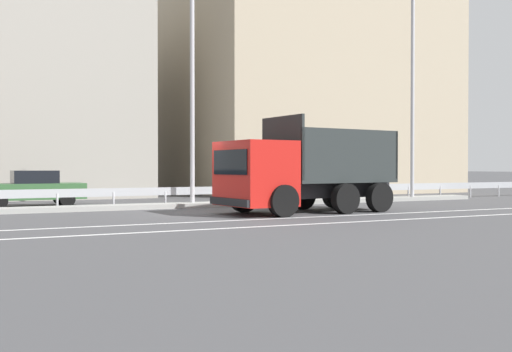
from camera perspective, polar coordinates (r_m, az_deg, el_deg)
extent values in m
plane|color=#424244|center=(21.05, -5.55, -3.51)|extent=(320.00, 320.00, 0.00)
cube|color=silver|center=(19.80, 7.80, -3.78)|extent=(55.19, 0.16, 0.01)
cube|color=silver|center=(18.18, 11.36, -4.20)|extent=(55.19, 0.16, 0.01)
cube|color=gray|center=(23.68, -7.97, -2.81)|extent=(30.36, 1.10, 0.18)
cube|color=#9EA0A5|center=(24.48, -8.63, -1.45)|extent=(55.19, 0.04, 0.32)
cylinder|color=#ADADB2|center=(23.56, -18.41, -2.33)|extent=(0.09, 0.09, 0.62)
cylinder|color=#ADADB2|center=(23.94, -13.42, -2.26)|extent=(0.09, 0.09, 0.62)
cylinder|color=#ADADB2|center=(24.50, -8.63, -2.17)|extent=(0.09, 0.09, 0.62)
cylinder|color=#ADADB2|center=(25.22, -4.08, -2.08)|extent=(0.09, 0.09, 0.62)
cylinder|color=#ADADB2|center=(26.09, 0.19, -1.98)|extent=(0.09, 0.09, 0.62)
cylinder|color=#ADADB2|center=(27.10, 4.16, -1.87)|extent=(0.09, 0.09, 0.62)
cylinder|color=#ADADB2|center=(28.22, 7.84, -1.77)|extent=(0.09, 0.09, 0.62)
cylinder|color=#ADADB2|center=(29.46, 11.21, -1.67)|extent=(0.09, 0.09, 0.62)
cylinder|color=#ADADB2|center=(30.78, 14.31, -1.57)|extent=(0.09, 0.09, 0.62)
cylinder|color=#ADADB2|center=(32.19, 17.14, -1.48)|extent=(0.09, 0.09, 0.62)
cylinder|color=#ADADB2|center=(33.68, 19.73, -1.39)|extent=(0.09, 0.09, 0.62)
cylinder|color=#ADADB2|center=(35.22, 22.09, -1.30)|extent=(0.09, 0.09, 0.62)
cube|color=red|center=(19.99, -0.07, 0.24)|extent=(2.14, 2.71, 2.15)
cube|color=black|center=(19.49, -2.51, 1.32)|extent=(0.23, 2.18, 0.81)
cube|color=black|center=(19.51, -2.60, -2.47)|extent=(0.33, 2.49, 0.24)
cube|color=black|center=(21.84, 7.09, -1.29)|extent=(4.58, 1.80, 0.53)
cube|color=#232828|center=(21.83, 7.09, -0.44)|extent=(4.50, 2.82, 0.12)
cube|color=#232828|center=(20.93, 9.10, 2.05)|extent=(4.29, 0.49, 1.74)
cube|color=#232828|center=(22.76, 5.25, 1.96)|extent=(4.29, 0.49, 1.74)
cube|color=#232828|center=(20.59, 2.53, 2.69)|extent=(0.32, 2.44, 2.18)
cube|color=#232828|center=(23.20, 11.14, 1.93)|extent=(0.32, 2.44, 1.74)
cylinder|color=black|center=(19.13, 2.62, -2.38)|extent=(1.06, 0.41, 1.04)
cylinder|color=black|center=(21.23, -1.18, -2.06)|extent=(1.06, 0.41, 1.04)
cylinder|color=black|center=(20.68, 8.52, -2.15)|extent=(1.06, 0.41, 1.04)
cylinder|color=black|center=(22.64, 4.45, -1.88)|extent=(1.06, 0.41, 1.04)
cylinder|color=black|center=(21.73, 11.68, -2.01)|extent=(1.06, 0.41, 1.04)
cylinder|color=black|center=(23.60, 7.52, -1.77)|extent=(1.06, 0.41, 1.04)
cylinder|color=white|center=(26.75, 6.51, -2.20)|extent=(0.16, 0.16, 0.35)
cylinder|color=black|center=(26.74, 6.51, -1.44)|extent=(0.16, 0.16, 0.35)
cylinder|color=white|center=(26.73, 6.51, -0.69)|extent=(0.16, 0.16, 0.35)
cylinder|color=black|center=(26.72, 6.51, 0.07)|extent=(0.16, 0.16, 0.35)
cylinder|color=white|center=(26.72, 6.51, 0.82)|extent=(0.16, 0.16, 0.35)
cylinder|color=#1E4CB2|center=(26.72, 6.51, 1.87)|extent=(0.62, 0.03, 0.62)
cylinder|color=white|center=(26.72, 6.51, 1.87)|extent=(0.67, 0.02, 0.67)
cylinder|color=#ADADB2|center=(24.26, -6.09, 7.93)|extent=(0.18, 0.18, 9.18)
cylinder|color=#ADADB2|center=(29.72, 14.68, 7.23)|extent=(0.18, 0.18, 9.83)
cube|color=#335B33|center=(25.84, -20.60, -1.37)|extent=(4.11, 1.86, 0.65)
cube|color=black|center=(25.84, -20.34, -0.08)|extent=(1.75, 1.58, 0.52)
cylinder|color=black|center=(24.90, -23.22, -2.21)|extent=(0.61, 0.22, 0.60)
cylinder|color=black|center=(25.24, -17.51, -2.14)|extent=(0.61, 0.22, 0.60)
cylinder|color=black|center=(26.87, -18.16, -1.96)|extent=(0.61, 0.22, 0.60)
cube|color=tan|center=(41.66, 3.60, 8.26)|extent=(16.16, 15.95, 13.94)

